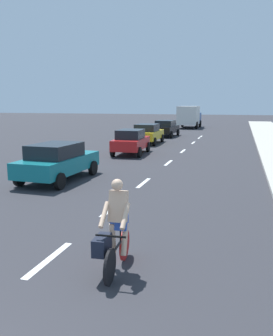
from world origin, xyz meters
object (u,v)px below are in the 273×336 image
object	(u,v)px
parked_car_teal	(58,161)
parked_car_yellow	(147,133)
parked_car_black	(166,128)
delivery_truck	(189,116)
cyclist	(114,231)
parked_car_red	(131,141)

from	to	relation	value
parked_car_teal	parked_car_yellow	bearing A→B (deg)	91.36
parked_car_yellow	parked_car_black	bearing A→B (deg)	87.73
parked_car_teal	delivery_truck	distance (m)	33.50
cyclist	parked_car_red	xyz separation A→B (m)	(-4.44, 15.30, 0.01)
parked_car_teal	parked_car_red	bearing A→B (deg)	87.51
parked_car_red	parked_car_teal	bearing A→B (deg)	-97.75
cyclist	parked_car_teal	bearing A→B (deg)	-58.09
parked_car_teal	delivery_truck	bearing A→B (deg)	90.64
parked_car_red	parked_car_yellow	world-z (taller)	same
parked_car_teal	parked_car_yellow	distance (m)	14.31
parked_car_teal	delivery_truck	world-z (taller)	delivery_truck
parked_car_red	delivery_truck	bearing A→B (deg)	86.40
parked_car_teal	delivery_truck	xyz separation A→B (m)	(0.72, 33.49, 0.66)
parked_car_teal	parked_car_black	xyz separation A→B (m)	(0.29, 20.70, -0.00)
parked_car_red	parked_car_yellow	xyz separation A→B (m)	(-0.50, 6.05, 0.00)
cyclist	delivery_truck	size ratio (longest dim) A/B	0.29
cyclist	parked_car_teal	xyz separation A→B (m)	(-5.07, 7.04, 0.01)
cyclist	parked_car_black	distance (m)	28.15
parked_car_red	parked_car_black	distance (m)	12.45
parked_car_black	delivery_truck	size ratio (longest dim) A/B	0.69
parked_car_black	parked_car_teal	bearing A→B (deg)	-88.40
delivery_truck	parked_car_black	bearing A→B (deg)	-92.04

